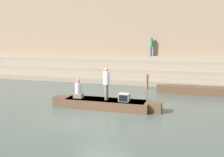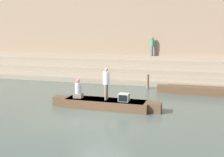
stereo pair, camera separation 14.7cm
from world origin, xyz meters
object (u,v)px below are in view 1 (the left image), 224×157
Objects in this scene: mooring_post at (147,82)px; person_standing at (106,81)px; person_rowing at (78,90)px; person_on_steps at (151,45)px; rowboat_main at (105,104)px; moored_boat_shore at (203,90)px; tv_set at (124,97)px.

person_standing is at bearing -101.45° from mooring_post.
person_standing is 1.59× the size of person_rowing.
person_on_steps is (2.31, 10.11, 2.10)m from person_rowing.
person_standing is 0.99× the size of person_on_steps.
person_on_steps is (-0.37, 4.33, 2.44)m from mooring_post.
person_standing is at bearing -14.11° from person_rowing.
rowboat_main is 5.56× the size of person_rowing.
mooring_post is at bearing 78.33° from rowboat_main.
mooring_post is (-3.68, 0.75, 0.27)m from moored_boat_shore.
person_rowing reaches higher than tv_set.
tv_set is 5.82m from mooring_post.
tv_set reaches higher than rowboat_main.
mooring_post is 4.98m from person_on_steps.
mooring_post is at bearing -111.91° from person_on_steps.
moored_boat_shore is (4.90, 4.99, 0.00)m from rowboat_main.
person_on_steps is at bearing 94.34° from tv_set.
person_standing reaches higher than tv_set.
rowboat_main is 10.46m from person_on_steps.
mooring_post reaches higher than rowboat_main.
mooring_post is (1.16, 5.73, -0.87)m from person_standing.
mooring_post is (1.22, 5.74, 0.27)m from rowboat_main.
rowboat_main is at bearing 179.15° from tv_set.
mooring_post is (0.22, 5.82, -0.14)m from tv_set.
person_standing is 5.91m from mooring_post.
tv_set is (1.00, -0.08, 0.41)m from rowboat_main.
moored_boat_shore is 3.77m from mooring_post.
tv_set is at bearing -3.99° from rowboat_main.
person_rowing is 8.13m from moored_boat_shore.
person_rowing is at bearing -129.66° from person_on_steps.
person_rowing is 2.47m from tv_set.
rowboat_main is 11.07× the size of tv_set.
moored_boat_shore is 3.55× the size of person_on_steps.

